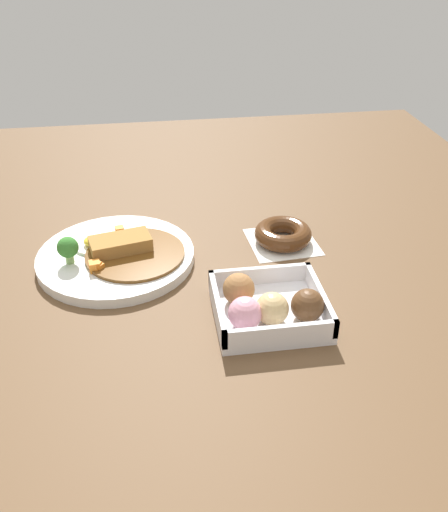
% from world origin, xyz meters
% --- Properties ---
extents(ground_plane, '(1.60, 1.60, 0.00)m').
position_xyz_m(ground_plane, '(0.00, 0.00, 0.00)').
color(ground_plane, brown).
extents(curry_plate, '(0.28, 0.28, 0.07)m').
position_xyz_m(curry_plate, '(-0.07, 0.05, 0.01)').
color(curry_plate, white).
rests_on(curry_plate, ground_plane).
extents(donut_box, '(0.17, 0.16, 0.06)m').
position_xyz_m(donut_box, '(0.16, -0.15, 0.03)').
color(donut_box, white).
rests_on(donut_box, ground_plane).
extents(chocolate_ring_donut, '(0.13, 0.13, 0.03)m').
position_xyz_m(chocolate_ring_donut, '(0.24, 0.07, 0.02)').
color(chocolate_ring_donut, white).
rests_on(chocolate_ring_donut, ground_plane).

